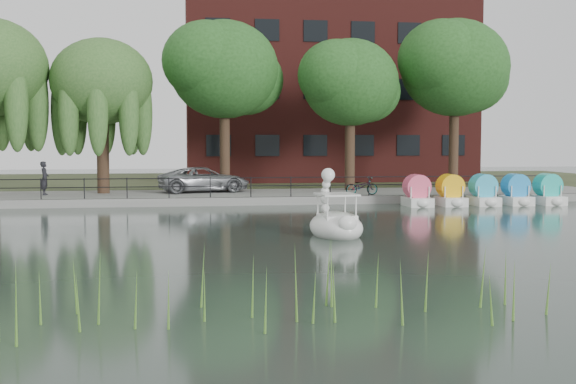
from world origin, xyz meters
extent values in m
plane|color=#3C4C43|center=(0.00, 0.00, 0.00)|extent=(120.00, 120.00, 0.00)
cube|color=gray|center=(0.00, 16.00, 0.20)|extent=(40.00, 6.00, 0.40)
cube|color=gray|center=(0.00, 13.05, 0.20)|extent=(40.00, 0.25, 0.40)
cube|color=#47512D|center=(0.00, 30.00, 0.18)|extent=(60.00, 22.00, 0.36)
cylinder|color=black|center=(0.00, 13.25, 1.35)|extent=(32.00, 0.04, 0.04)
cylinder|color=black|center=(0.00, 13.25, 0.95)|extent=(32.00, 0.04, 0.04)
cylinder|color=black|center=(0.00, 13.25, 0.90)|extent=(0.05, 0.05, 1.00)
cube|color=#4C1E16|center=(7.00, 30.00, 9.36)|extent=(20.00, 10.00, 18.00)
cylinder|color=#473323|center=(-7.50, 17.00, 2.30)|extent=(0.60, 0.60, 3.80)
ellipsoid|color=#547F3A|center=(-7.50, 17.00, 6.29)|extent=(5.32, 5.32, 4.52)
cylinder|color=#473323|center=(-1.00, 18.00, 2.65)|extent=(0.60, 0.60, 4.50)
ellipsoid|color=#32712B|center=(-1.00, 18.00, 7.10)|extent=(6.00, 6.00, 5.10)
cylinder|color=#473323|center=(6.00, 17.50, 2.42)|extent=(0.60, 0.60, 4.05)
ellipsoid|color=#32712B|center=(6.00, 17.50, 6.43)|extent=(5.40, 5.40, 4.59)
cylinder|color=#473323|center=(12.50, 18.50, 2.76)|extent=(0.60, 0.60, 4.72)
ellipsoid|color=#32712B|center=(12.50, 18.50, 7.44)|extent=(6.30, 6.30, 5.36)
imported|color=gray|center=(-2.19, 17.01, 1.18)|extent=(3.62, 6.00, 1.56)
imported|color=gray|center=(5.74, 13.72, 0.90)|extent=(0.79, 1.78, 1.00)
imported|color=black|center=(-10.33, 16.05, 1.39)|extent=(0.49, 0.72, 1.98)
ellipsoid|color=white|center=(1.73, 1.31, 0.29)|extent=(1.95, 2.82, 0.59)
cube|color=white|center=(1.74, 1.21, 0.59)|extent=(1.20, 1.29, 0.29)
cube|color=white|center=(1.74, 1.26, 1.40)|extent=(1.36, 1.45, 0.06)
ellipsoid|color=white|center=(1.85, 0.19, 0.54)|extent=(0.67, 0.55, 0.55)
sphere|color=white|center=(1.63, 2.19, 2.01)|extent=(0.47, 0.47, 0.47)
cone|color=black|center=(1.60, 2.50, 1.98)|extent=(0.22, 0.28, 0.20)
cylinder|color=yellow|center=(1.61, 2.36, 1.99)|extent=(0.26, 0.13, 0.26)
cube|color=white|center=(7.94, 11.43, 0.22)|extent=(1.15, 1.70, 0.44)
cylinder|color=#F8547A|center=(7.94, 11.53, 0.95)|extent=(0.90, 1.20, 0.90)
cube|color=white|center=(9.64, 11.43, 0.22)|extent=(1.15, 1.70, 0.44)
cylinder|color=yellow|center=(9.64, 11.53, 0.95)|extent=(0.90, 1.20, 0.90)
cube|color=white|center=(11.34, 11.43, 0.22)|extent=(1.15, 1.70, 0.44)
cylinder|color=#31B1D9|center=(11.34, 11.53, 0.95)|extent=(0.90, 1.20, 0.90)
cube|color=white|center=(13.04, 11.43, 0.22)|extent=(1.15, 1.70, 0.44)
cylinder|color=#1F8FE2|center=(13.04, 11.53, 0.95)|extent=(0.90, 1.20, 0.90)
cube|color=white|center=(14.74, 11.43, 0.22)|extent=(1.15, 1.70, 0.44)
cylinder|color=#1ABCAC|center=(14.74, 11.53, 0.95)|extent=(0.90, 1.20, 0.90)
camera|label=1|loc=(-3.34, -22.19, 3.20)|focal=45.00mm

